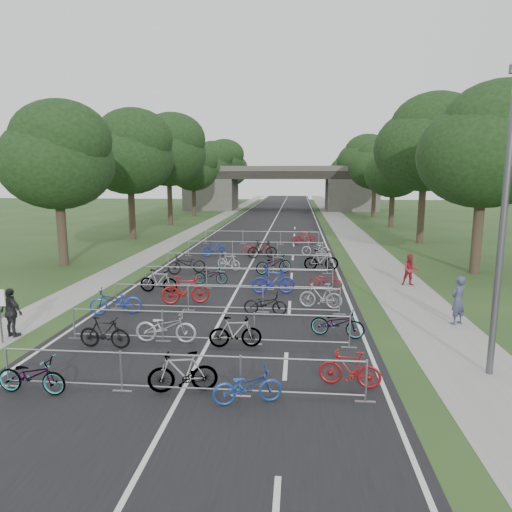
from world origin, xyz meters
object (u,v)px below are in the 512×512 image
(bike_0, at_px, (32,376))
(bike_1, at_px, (183,372))
(pedestrian_a, at_px, (458,300))
(pedestrian_c, at_px, (12,313))
(lamppost, at_px, (505,221))
(bike_2, at_px, (247,386))
(overpass_bridge, at_px, (280,188))
(pedestrian_b, at_px, (410,270))

(bike_0, relative_size, bike_1, 1.03)
(bike_0, relative_size, pedestrian_a, 1.00)
(bike_1, relative_size, pedestrian_c, 1.04)
(lamppost, bearing_deg, pedestrian_a, 83.29)
(bike_0, distance_m, pedestrian_a, 14.28)
(bike_2, distance_m, pedestrian_a, 9.79)
(overpass_bridge, relative_size, pedestrian_b, 19.54)
(overpass_bridge, height_order, bike_1, overpass_bridge)
(lamppost, relative_size, pedestrian_c, 4.80)
(pedestrian_c, bearing_deg, lamppost, -165.63)
(bike_1, xyz_separation_m, bike_2, (1.70, -0.44, -0.08))
(bike_0, xyz_separation_m, bike_1, (3.79, 0.43, 0.05))
(bike_2, bearing_deg, lamppost, -86.69)
(pedestrian_b, distance_m, pedestrian_c, 17.78)
(bike_2, bearing_deg, overpass_bridge, -14.52)
(bike_2, distance_m, pedestrian_c, 9.40)
(bike_1, relative_size, bike_2, 1.04)
(lamppost, height_order, bike_0, lamppost)
(bike_1, relative_size, pedestrian_b, 1.12)
(bike_0, distance_m, bike_2, 5.49)
(overpass_bridge, bearing_deg, bike_2, -88.48)
(overpass_bridge, height_order, lamppost, lamppost)
(bike_2, relative_size, pedestrian_a, 0.93)
(lamppost, relative_size, pedestrian_b, 5.18)
(overpass_bridge, relative_size, bike_1, 17.44)
(bike_2, xyz_separation_m, pedestrian_c, (-8.54, 3.91, 0.41))
(pedestrian_a, bearing_deg, bike_0, -6.46)
(pedestrian_b, bearing_deg, bike_0, -133.37)
(overpass_bridge, relative_size, bike_0, 16.86)
(overpass_bridge, relative_size, bike_2, 18.12)
(lamppost, xyz_separation_m, pedestrian_a, (0.52, 4.40, -3.36))
(bike_1, distance_m, bike_2, 1.76)
(bike_2, bearing_deg, bike_1, 59.57)
(bike_0, relative_size, pedestrian_c, 1.08)
(pedestrian_c, bearing_deg, pedestrian_a, -149.47)
(bike_2, bearing_deg, pedestrian_a, -62.70)
(pedestrian_b, height_order, pedestrian_c, pedestrian_c)
(bike_1, bearing_deg, overpass_bridge, 168.26)
(lamppost, relative_size, bike_1, 4.62)
(bike_1, relative_size, pedestrian_a, 0.97)
(lamppost, xyz_separation_m, bike_2, (-6.59, -2.31, -3.83))
(bike_0, height_order, pedestrian_a, pedestrian_a)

